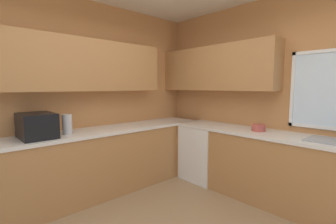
{
  "coord_description": "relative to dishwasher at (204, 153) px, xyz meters",
  "views": [
    {
      "loc": [
        1.48,
        -1.4,
        1.51
      ],
      "look_at": [
        -0.8,
        0.71,
        1.18
      ],
      "focal_mm": 25.29,
      "sensor_mm": 36.0,
      "label": 1
    }
  ],
  "objects": [
    {
      "name": "kettle",
      "position": [
        -0.64,
        -1.94,
        0.61
      ],
      "size": [
        0.12,
        0.12,
        0.25
      ],
      "primitive_type": "cylinder",
      "color": "#B7B7BC",
      "rests_on": "counter_run_left"
    },
    {
      "name": "microwave",
      "position": [
        -0.66,
        -2.28,
        0.62
      ],
      "size": [
        0.48,
        0.36,
        0.29
      ],
      "primitive_type": "cube",
      "color": "black",
      "rests_on": "counter_run_left"
    },
    {
      "name": "dishwasher",
      "position": [
        0.0,
        0.0,
        0.0
      ],
      "size": [
        0.6,
        0.6,
        0.87
      ],
      "primitive_type": "cube",
      "color": "white",
      "rests_on": "ground_plane"
    },
    {
      "name": "counter_run_back",
      "position": [
        1.11,
        0.03,
        0.02
      ],
      "size": [
        2.95,
        0.65,
        0.91
      ],
      "color": "#AD7542",
      "rests_on": "ground_plane"
    },
    {
      "name": "counter_run_left",
      "position": [
        -0.66,
        -1.61,
        0.02
      ],
      "size": [
        0.65,
        3.62,
        0.91
      ],
      "color": "#AD7542",
      "rests_on": "ground_plane"
    },
    {
      "name": "bowl",
      "position": [
        0.91,
        0.03,
        0.52
      ],
      "size": [
        0.18,
        0.18,
        0.09
      ],
      "primitive_type": "cylinder",
      "color": "#B74C42",
      "rests_on": "counter_run_back"
    },
    {
      "name": "room_shell",
      "position": [
        0.11,
        -1.01,
        1.47
      ],
      "size": [
        3.86,
        4.01,
        2.8
      ],
      "color": "#C6844C",
      "rests_on": "ground_plane"
    }
  ]
}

